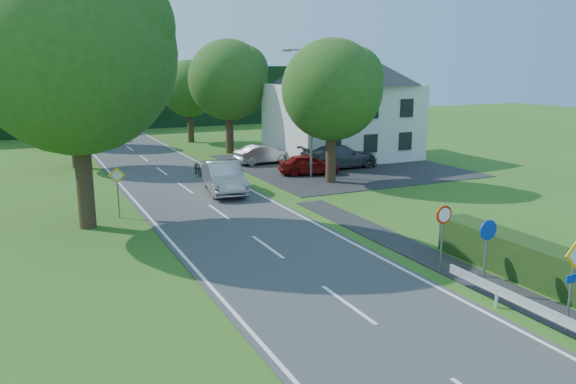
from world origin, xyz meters
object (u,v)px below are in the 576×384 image
parked_car_grey (339,156)px  parasol (315,153)px  motorcycle (198,168)px  parked_car_silver_b (360,151)px  moving_car (224,177)px  parked_car_silver_a (263,154)px  parked_car_red (309,164)px  streetlight (310,107)px

parked_car_grey → parasol: (-1.20, 1.35, 0.12)m
motorcycle → parked_car_grey: parked_car_grey is taller
parked_car_grey → parked_car_silver_b: 3.58m
moving_car → parked_car_silver_a: bearing=63.1°
parked_car_silver_a → parasol: size_ratio=1.97×
motorcycle → parasol: size_ratio=0.91×
parked_car_silver_b → parasol: 4.23m
moving_car → parked_car_silver_a: moving_car is taller
parked_car_grey → parasol: 1.81m
parked_car_silver_a → parked_car_red: bearing=-173.4°
parked_car_grey → parked_car_silver_b: size_ratio=1.05×
moving_car → parked_car_silver_b: (12.73, 5.97, -0.11)m
streetlight → parasol: 5.30m
parked_car_red → parked_car_silver_b: (5.99, 3.25, 0.08)m
parked_car_silver_b → parked_car_silver_a: bearing=59.2°
streetlight → parked_car_silver_b: (6.35, 4.00, -3.68)m
moving_car → parasol: size_ratio=2.47×
streetlight → moving_car: 7.57m
motorcycle → parasol: 8.46m
parked_car_silver_a → parked_car_grey: 5.63m
moving_car → motorcycle: moving_car is taller
streetlight → parked_car_grey: bearing=30.6°
parked_car_silver_b → parasol: (-4.17, -0.65, 0.20)m
parked_car_grey → parked_car_silver_b: bearing=-56.6°
streetlight → parked_car_grey: (3.39, 2.00, -3.60)m
motorcycle → parasol: bearing=3.5°
streetlight → parked_car_red: (0.36, 0.75, -3.76)m
parked_car_red → parked_car_silver_a: (-1.07, 5.12, 0.01)m
streetlight → motorcycle: streetlight is taller
motorcycle → parked_car_grey: size_ratio=0.34×
parked_car_silver_b → parasol: size_ratio=2.56×
parked_car_silver_a → parked_car_silver_b: 7.30m
streetlight → parasol: (2.18, 3.35, -3.48)m
parked_car_grey → motorcycle: bearing=80.5°
parked_car_silver_a → parked_car_grey: bearing=-138.6°
motorcycle → parked_car_silver_b: 12.63m
moving_car → parked_car_silver_b: bearing=34.1°
streetlight → motorcycle: size_ratio=4.20×
moving_car → parasol: 10.07m
motorcycle → parked_car_silver_a: bearing=27.6°
parked_car_red → parked_car_grey: size_ratio=0.69×
parked_car_silver_a → parked_car_grey: parked_car_grey is taller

